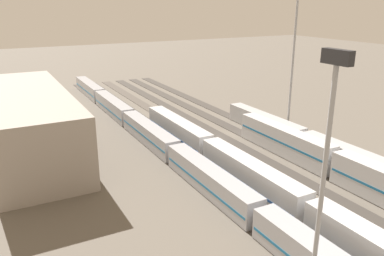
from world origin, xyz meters
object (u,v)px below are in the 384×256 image
(train_on_track_5, at_px, (149,134))
(train_on_track_1, at_px, (335,164))
(light_mast_0, at_px, (294,46))
(maintenance_shed, at_px, (29,122))
(light_mast_1, at_px, (327,149))
(train_on_track_0, at_px, (355,161))
(train_on_track_4, at_px, (250,178))

(train_on_track_5, height_order, train_on_track_1, train_on_track_1)
(train_on_track_1, xyz_separation_m, light_mast_0, (19.88, -7.68, 16.20))
(light_mast_0, xyz_separation_m, maintenance_shed, (15.71, 49.06, -13.00))
(light_mast_1, distance_m, maintenance_shed, 57.85)
(light_mast_1, bearing_deg, light_mast_0, -38.45)
(train_on_track_5, bearing_deg, train_on_track_0, -139.66)
(train_on_track_1, height_order, light_mast_0, light_mast_0)
(train_on_track_4, distance_m, train_on_track_0, 20.12)
(train_on_track_4, distance_m, light_mast_0, 33.03)
(train_on_track_5, relative_size, light_mast_1, 5.05)
(train_on_track_5, distance_m, train_on_track_4, 27.81)
(train_on_track_5, relative_size, maintenance_shed, 2.68)
(train_on_track_5, distance_m, train_on_track_0, 38.62)
(train_on_track_1, height_order, train_on_track_0, train_on_track_1)
(train_on_track_5, distance_m, light_mast_1, 49.72)
(train_on_track_5, distance_m, light_mast_0, 33.79)
(train_on_track_5, height_order, train_on_track_4, train_on_track_4)
(train_on_track_1, height_order, maintenance_shed, maintenance_shed)
(train_on_track_0, distance_m, light_mast_1, 35.77)
(light_mast_0, distance_m, light_mast_1, 48.83)
(train_on_track_5, xyz_separation_m, light_mast_0, (-9.65, -27.68, 16.82))
(train_on_track_4, bearing_deg, train_on_track_0, -95.97)
(train_on_track_0, bearing_deg, maintenance_shed, 52.57)
(train_on_track_4, bearing_deg, light_mast_1, 159.57)
(train_on_track_4, bearing_deg, train_on_track_5, 10.36)
(light_mast_0, bearing_deg, train_on_track_4, 127.98)
(train_on_track_5, xyz_separation_m, train_on_track_1, (-29.52, -20.00, 0.63))
(train_on_track_0, bearing_deg, train_on_track_4, 84.03)
(train_on_track_0, height_order, light_mast_1, light_mast_1)
(train_on_track_0, height_order, light_mast_0, light_mast_0)
(maintenance_shed, bearing_deg, train_on_track_0, -127.43)
(train_on_track_4, distance_m, light_mast_1, 25.32)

